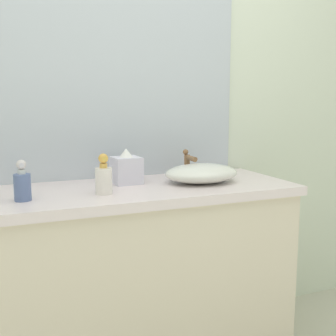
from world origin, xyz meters
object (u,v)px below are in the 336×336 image
Objects in this scene: soap_dispenser at (22,184)px; tissue_box at (126,169)px; sink_basin at (201,173)px; lotion_bottle at (104,178)px.

tissue_box reaches higher than soap_dispenser.
soap_dispenser is (-0.81, -0.07, 0.02)m from sink_basin.
soap_dispenser is at bearing -179.84° from lotion_bottle.
soap_dispenser is 0.97× the size of tissue_box.
lotion_bottle reaches higher than sink_basin.
sink_basin is at bearing -18.90° from tissue_box.
lotion_bottle is at bearing -129.69° from tissue_box.
soap_dispenser is 0.95× the size of lotion_bottle.
tissue_box reaches higher than sink_basin.
soap_dispenser is 0.51m from tissue_box.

